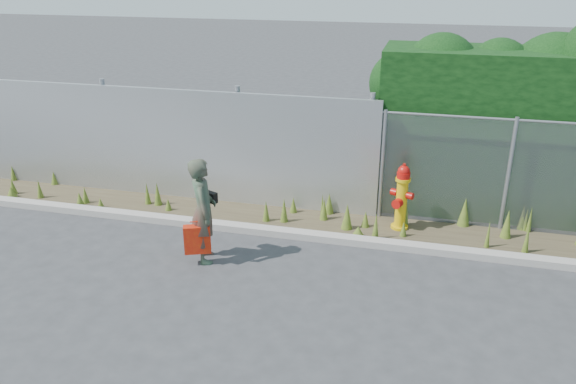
# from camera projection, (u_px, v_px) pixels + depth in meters

# --- Properties ---
(ground) EXTENTS (80.00, 80.00, 0.00)m
(ground) POSITION_uv_depth(u_px,v_px,m) (285.00, 294.00, 8.04)
(ground) COLOR #333335
(ground) RESTS_ON ground
(curb) EXTENTS (16.00, 0.22, 0.12)m
(curb) POSITION_uv_depth(u_px,v_px,m) (311.00, 236.00, 9.64)
(curb) COLOR gray
(curb) RESTS_ON ground
(weed_strip) EXTENTS (16.00, 1.31, 0.54)m
(weed_strip) POSITION_uv_depth(u_px,v_px,m) (339.00, 218.00, 10.13)
(weed_strip) COLOR #3F3524
(weed_strip) RESTS_ON ground
(corrugated_fence) EXTENTS (8.50, 0.21, 2.30)m
(corrugated_fence) POSITION_uv_depth(u_px,v_px,m) (163.00, 144.00, 11.06)
(corrugated_fence) COLOR #A3A6AA
(corrugated_fence) RESTS_ON ground
(chainlink_fence) EXTENTS (6.50, 0.07, 2.05)m
(chainlink_fence) POSITION_uv_depth(u_px,v_px,m) (574.00, 180.00, 9.39)
(chainlink_fence) COLOR gray
(chainlink_fence) RESTS_ON ground
(fire_hydrant) EXTENTS (0.41, 0.37, 1.23)m
(fire_hydrant) POSITION_uv_depth(u_px,v_px,m) (402.00, 198.00, 9.79)
(fire_hydrant) COLOR #DCAF0B
(fire_hydrant) RESTS_ON ground
(woman) EXTENTS (0.61, 0.73, 1.70)m
(woman) POSITION_uv_depth(u_px,v_px,m) (203.00, 211.00, 8.68)
(woman) COLOR #106B49
(woman) RESTS_ON ground
(red_tote_bag) EXTENTS (0.41, 0.15, 0.54)m
(red_tote_bag) POSITION_uv_depth(u_px,v_px,m) (197.00, 239.00, 8.70)
(red_tote_bag) COLOR red
(black_shoulder_bag) EXTENTS (0.23, 0.09, 0.17)m
(black_shoulder_bag) POSITION_uv_depth(u_px,v_px,m) (211.00, 197.00, 8.81)
(black_shoulder_bag) COLOR black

